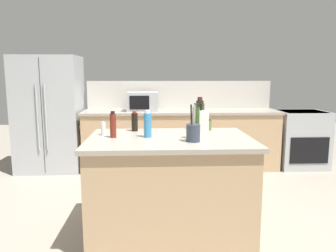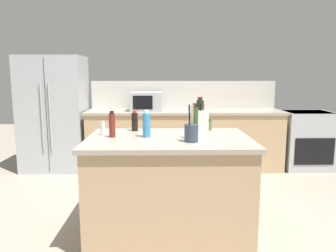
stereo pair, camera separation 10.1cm
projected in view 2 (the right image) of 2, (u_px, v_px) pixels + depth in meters
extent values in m
plane|color=gray|center=(169.00, 233.00, 3.15)|extent=(14.00, 14.00, 0.00)
cube|color=tan|center=(185.00, 141.00, 5.26)|extent=(3.05, 0.62, 0.90)
cube|color=#9E9384|center=(185.00, 112.00, 5.18)|extent=(3.09, 0.66, 0.04)
cube|color=beige|center=(184.00, 95.00, 5.46)|extent=(3.05, 0.03, 0.46)
cube|color=tan|center=(169.00, 188.00, 3.08)|extent=(1.44, 0.96, 0.90)
cube|color=#9E9384|center=(169.00, 140.00, 3.01)|extent=(1.50, 1.02, 0.04)
cube|color=#ADB2B7|center=(54.00, 113.00, 5.20)|extent=(0.97, 0.72, 1.79)
cube|color=#2D2D2D|center=(46.00, 116.00, 4.84)|extent=(0.01, 0.00, 1.70)
cylinder|color=#ADB2B7|center=(42.00, 116.00, 4.82)|extent=(0.02, 0.02, 0.99)
cylinder|color=#ADB2B7|center=(50.00, 116.00, 4.83)|extent=(0.02, 0.02, 0.99)
cube|color=#ADB2B7|center=(306.00, 140.00, 5.29)|extent=(0.76, 0.64, 0.92)
cube|color=black|center=(315.00, 152.00, 4.99)|extent=(0.61, 0.01, 0.41)
cube|color=black|center=(308.00, 112.00, 5.22)|extent=(0.68, 0.58, 0.02)
cube|color=#ADB2B7|center=(146.00, 101.00, 5.15)|extent=(0.48, 0.38, 0.30)
cube|color=black|center=(143.00, 103.00, 4.95)|extent=(0.30, 0.01, 0.21)
cube|color=beige|center=(200.00, 122.00, 3.22)|extent=(0.16, 0.15, 0.22)
cylinder|color=black|center=(198.00, 107.00, 3.18)|extent=(0.02, 0.02, 0.07)
cylinder|color=black|center=(201.00, 107.00, 3.20)|extent=(0.02, 0.02, 0.07)
cylinder|color=brown|center=(203.00, 107.00, 3.21)|extent=(0.02, 0.02, 0.07)
cylinder|color=#333D4C|center=(191.00, 133.00, 2.80)|extent=(0.12, 0.12, 0.15)
cylinder|color=olive|center=(193.00, 115.00, 2.79)|extent=(0.01, 0.05, 0.18)
cylinder|color=black|center=(189.00, 115.00, 2.78)|extent=(0.01, 0.05, 0.18)
cylinder|color=#B2B2B7|center=(192.00, 115.00, 2.76)|extent=(0.01, 0.03, 0.18)
cylinder|color=black|center=(200.00, 116.00, 3.35)|extent=(0.08, 0.08, 0.31)
cylinder|color=#4C1919|center=(200.00, 99.00, 3.32)|extent=(0.05, 0.05, 0.04)
cylinder|color=#2D4C1E|center=(195.00, 123.00, 2.90)|extent=(0.06, 0.06, 0.29)
cylinder|color=black|center=(195.00, 105.00, 2.88)|extent=(0.04, 0.04, 0.03)
cylinder|color=black|center=(135.00, 122.00, 3.34)|extent=(0.06, 0.06, 0.18)
cylinder|color=#B22319|center=(135.00, 112.00, 3.32)|extent=(0.04, 0.04, 0.02)
cylinder|color=#3384BC|center=(147.00, 125.00, 3.00)|extent=(0.07, 0.07, 0.22)
cylinder|color=white|center=(146.00, 112.00, 2.98)|extent=(0.05, 0.05, 0.03)
cylinder|color=silver|center=(103.00, 129.00, 3.12)|extent=(0.05, 0.05, 0.12)
cylinder|color=#B2B2B7|center=(103.00, 122.00, 3.11)|extent=(0.03, 0.03, 0.02)
cylinder|color=#567038|center=(209.00, 125.00, 3.37)|extent=(0.05, 0.05, 0.10)
cylinder|color=black|center=(209.00, 120.00, 3.36)|extent=(0.03, 0.03, 0.02)
cylinder|color=maroon|center=(112.00, 126.00, 3.00)|extent=(0.06, 0.06, 0.22)
cylinder|color=black|center=(112.00, 112.00, 2.98)|extent=(0.04, 0.04, 0.03)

